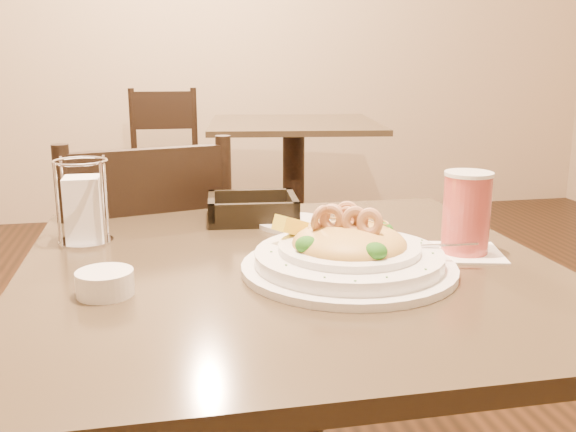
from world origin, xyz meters
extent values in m
cube|color=#473A28|center=(0.00, 0.00, 0.75)|extent=(0.90, 0.90, 0.03)
cylinder|color=black|center=(0.52, 2.42, 0.01)|extent=(0.52, 0.52, 0.03)
cylinder|color=black|center=(0.52, 2.42, 0.38)|extent=(0.12, 0.12, 0.70)
cube|color=#473A28|center=(0.52, 2.42, 0.75)|extent=(1.02, 1.02, 0.03)
cube|color=black|center=(-0.28, 0.60, 0.45)|extent=(0.51, 0.51, 0.04)
cylinder|color=black|center=(-0.15, 0.82, 0.21)|extent=(0.04, 0.04, 0.43)
cylinder|color=black|center=(-0.50, 0.73, 0.21)|extent=(0.04, 0.04, 0.43)
cylinder|color=black|center=(-0.06, 0.47, 0.21)|extent=(0.04, 0.04, 0.43)
cylinder|color=black|center=(-0.06, 0.47, 0.70)|extent=(0.04, 0.04, 0.46)
cylinder|color=black|center=(-0.41, 0.38, 0.70)|extent=(0.04, 0.04, 0.46)
cube|color=black|center=(-0.24, 0.43, 0.80)|extent=(0.36, 0.11, 0.22)
cube|color=black|center=(-0.17, 3.06, 0.45)|extent=(0.43, 0.43, 0.04)
cylinder|color=black|center=(0.02, 3.24, 0.21)|extent=(0.04, 0.04, 0.43)
cylinder|color=black|center=(-0.34, 3.25, 0.21)|extent=(0.04, 0.04, 0.43)
cylinder|color=black|center=(0.01, 2.88, 0.21)|extent=(0.04, 0.04, 0.43)
cylinder|color=black|center=(-0.35, 2.89, 0.21)|extent=(0.04, 0.04, 0.43)
cylinder|color=black|center=(0.01, 2.88, 0.70)|extent=(0.04, 0.04, 0.46)
cylinder|color=black|center=(-0.35, 2.89, 0.70)|extent=(0.04, 0.04, 0.46)
cube|color=black|center=(-0.17, 2.88, 0.80)|extent=(0.36, 0.04, 0.22)
cylinder|color=white|center=(0.09, -0.06, 0.77)|extent=(0.35, 0.35, 0.01)
cylinder|color=white|center=(0.09, -0.06, 0.79)|extent=(0.31, 0.31, 0.02)
cylinder|color=white|center=(0.09, -0.06, 0.80)|extent=(0.23, 0.23, 0.01)
ellipsoid|color=#BE9545|center=(0.09, -0.06, 0.81)|extent=(0.19, 0.19, 0.07)
cube|color=yellow|center=(0.00, 0.01, 0.83)|extent=(0.07, 0.06, 0.04)
cube|color=silver|center=(0.24, -0.07, 0.80)|extent=(0.13, 0.04, 0.01)
cube|color=silver|center=(0.16, -0.07, 0.81)|extent=(0.04, 0.03, 0.00)
torus|color=#BE9545|center=(0.09, -0.07, 0.84)|extent=(0.03, 0.03, 0.01)
torus|color=#BE9545|center=(0.09, -0.06, 0.83)|extent=(0.06, 0.06, 0.03)
torus|color=#BE9545|center=(0.04, -0.03, 0.83)|extent=(0.05, 0.04, 0.04)
torus|color=#BE9545|center=(0.08, -0.05, 0.83)|extent=(0.06, 0.06, 0.02)
torus|color=#BE9545|center=(0.10, -0.07, 0.84)|extent=(0.04, 0.04, 0.02)
torus|color=#BE9545|center=(0.08, -0.06, 0.83)|extent=(0.04, 0.04, 0.01)
torus|color=#BE9545|center=(0.11, -0.06, 0.83)|extent=(0.04, 0.04, 0.02)
torus|color=#BE9545|center=(0.11, -0.06, 0.82)|extent=(0.05, 0.05, 0.03)
torus|color=#BE9545|center=(0.09, -0.06, 0.82)|extent=(0.05, 0.06, 0.04)
torus|color=#BE9545|center=(0.11, -0.06, 0.83)|extent=(0.05, 0.05, 0.03)
torus|color=#BE9545|center=(0.09, -0.04, 0.83)|extent=(0.05, 0.04, 0.04)
torus|color=#BE9545|center=(0.07, -0.04, 0.82)|extent=(0.04, 0.04, 0.01)
torus|color=#BE9545|center=(0.06, -0.04, 0.82)|extent=(0.04, 0.04, 0.02)
torus|color=#BE9545|center=(0.05, -0.05, 0.84)|extent=(0.07, 0.07, 0.03)
torus|color=#BE9545|center=(0.14, -0.04, 0.84)|extent=(0.05, 0.05, 0.01)
torus|color=tan|center=(0.09, -0.03, 0.85)|extent=(0.04, 0.03, 0.04)
torus|color=tan|center=(0.06, -0.05, 0.85)|extent=(0.04, 0.04, 0.04)
torus|color=tan|center=(0.11, -0.09, 0.85)|extent=(0.05, 0.04, 0.04)
torus|color=tan|center=(0.09, -0.06, 0.85)|extent=(0.05, 0.05, 0.04)
torus|color=tan|center=(0.06, -0.05, 0.85)|extent=(0.05, 0.03, 0.05)
torus|color=tan|center=(0.04, -0.05, 0.85)|extent=(0.05, 0.04, 0.05)
torus|color=tan|center=(0.09, -0.07, 0.85)|extent=(0.05, 0.03, 0.04)
ellipsoid|color=#194F12|center=(0.16, -0.02, 0.82)|extent=(0.03, 0.03, 0.03)
ellipsoid|color=#194F12|center=(0.06, 0.02, 0.82)|extent=(0.04, 0.04, 0.03)
ellipsoid|color=#194F12|center=(0.01, -0.08, 0.82)|extent=(0.04, 0.04, 0.03)
ellipsoid|color=#194F12|center=(0.10, -0.14, 0.82)|extent=(0.04, 0.04, 0.03)
cube|color=#266619|center=(-0.03, -0.11, 0.80)|extent=(0.00, 0.00, 0.00)
cube|color=#266619|center=(0.19, 0.02, 0.80)|extent=(0.00, 0.00, 0.00)
cube|color=#266619|center=(0.05, -0.20, 0.80)|extent=(0.00, 0.00, 0.00)
cube|color=#266619|center=(0.22, -0.10, 0.80)|extent=(0.00, 0.00, 0.00)
cube|color=#266619|center=(-0.04, -0.04, 0.80)|extent=(0.00, 0.00, 0.00)
cube|color=#266619|center=(0.01, -0.17, 0.80)|extent=(0.00, 0.00, 0.00)
cube|color=#266619|center=(0.11, 0.06, 0.80)|extent=(0.00, 0.00, 0.00)
cube|color=#266619|center=(0.23, -0.02, 0.80)|extent=(0.00, 0.00, 0.00)
cube|color=#266619|center=(0.19, 0.02, 0.80)|extent=(0.00, 0.00, 0.00)
cube|color=#266619|center=(0.17, -0.17, 0.80)|extent=(0.00, 0.00, 0.00)
cube|color=#266619|center=(0.22, -0.04, 0.80)|extent=(0.00, 0.00, 0.00)
cube|color=#266619|center=(0.10, -0.19, 0.80)|extent=(0.00, 0.00, 0.00)
cube|color=white|center=(0.32, 0.00, 0.77)|extent=(0.16, 0.16, 0.00)
cylinder|color=#BD4943|center=(0.32, 0.00, 0.84)|extent=(0.08, 0.08, 0.14)
cylinder|color=white|center=(0.32, 0.00, 0.91)|extent=(0.09, 0.09, 0.01)
cube|color=black|center=(-0.02, 0.32, 0.77)|extent=(0.20, 0.17, 0.01)
cube|color=black|center=(0.07, 0.31, 0.80)|extent=(0.03, 0.16, 0.04)
cube|color=black|center=(-0.11, 0.32, 0.80)|extent=(0.03, 0.16, 0.04)
cube|color=black|center=(-0.01, 0.39, 0.80)|extent=(0.19, 0.03, 0.04)
cube|color=black|center=(-0.02, 0.25, 0.80)|extent=(0.19, 0.03, 0.04)
cylinder|color=silver|center=(-0.35, 0.21, 0.77)|extent=(0.10, 0.10, 0.01)
torus|color=silver|center=(-0.35, 0.21, 0.92)|extent=(0.10, 0.10, 0.01)
cube|color=white|center=(-0.35, 0.21, 0.83)|extent=(0.08, 0.08, 0.12)
cylinder|color=silver|center=(-0.39, 0.17, 0.85)|extent=(0.01, 0.01, 0.16)
cylinder|color=silver|center=(-0.32, 0.17, 0.85)|extent=(0.01, 0.01, 0.16)
cylinder|color=silver|center=(-0.39, 0.25, 0.85)|extent=(0.01, 0.01, 0.16)
cylinder|color=silver|center=(-0.32, 0.25, 0.85)|extent=(0.01, 0.01, 0.16)
cylinder|color=white|center=(0.06, 0.25, 0.77)|extent=(0.21, 0.21, 0.01)
cylinder|color=white|center=(-0.30, -0.09, 0.78)|extent=(0.11, 0.11, 0.04)
camera|label=1|loc=(-0.21, -1.02, 1.11)|focal=40.00mm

